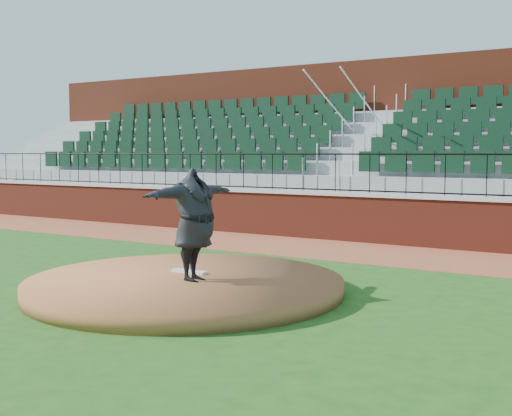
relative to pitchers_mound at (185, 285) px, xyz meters
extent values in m
plane|color=#1E4D16|center=(0.22, 0.37, -0.12)|extent=(90.00, 90.00, 0.00)
cube|color=brown|center=(0.22, 5.77, -0.12)|extent=(34.00, 3.20, 0.01)
cube|color=maroon|center=(0.22, 7.37, 0.47)|extent=(34.00, 0.35, 1.20)
cube|color=#B7B7B7|center=(0.22, 7.37, 1.12)|extent=(34.00, 0.45, 0.10)
cube|color=maroon|center=(0.22, 12.89, 2.62)|extent=(34.00, 0.50, 5.50)
cylinder|color=brown|center=(0.00, 0.00, 0.00)|extent=(5.29, 5.29, 0.25)
cube|color=white|center=(-0.23, 0.40, 0.15)|extent=(0.67, 0.18, 0.04)
imported|color=black|center=(0.28, -0.10, 1.05)|extent=(0.67, 2.28, 1.85)
camera|label=1|loc=(6.79, -8.52, 2.22)|focal=46.05mm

